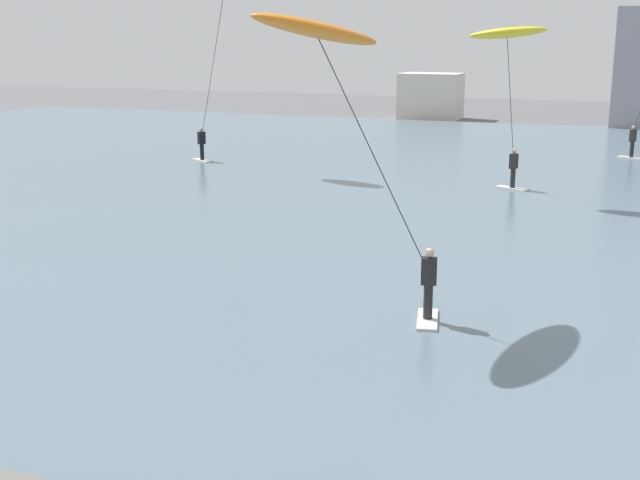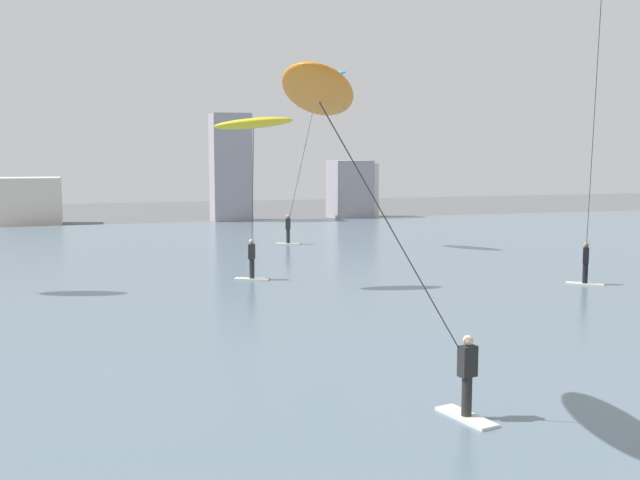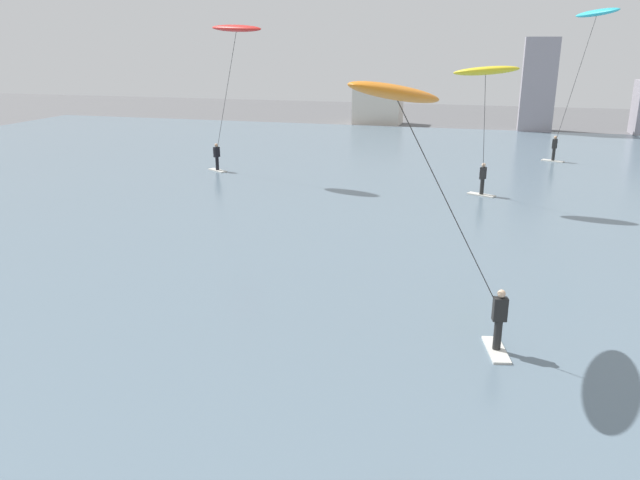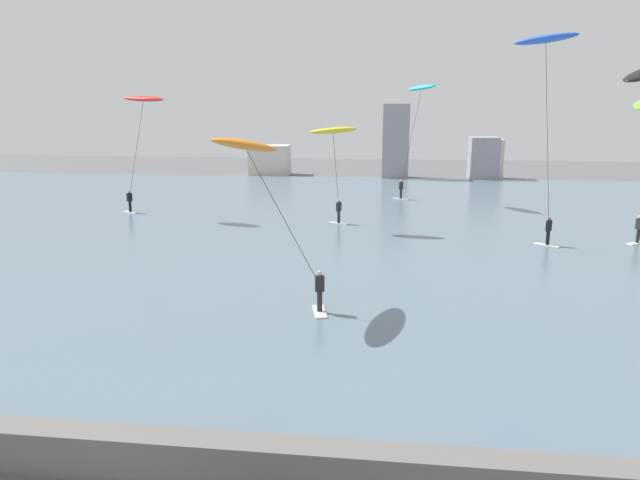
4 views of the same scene
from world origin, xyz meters
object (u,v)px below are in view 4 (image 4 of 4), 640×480
at_px(kitesurfer_orange, 251,155).
at_px(kitesurfer_blue, 546,64).
at_px(kitesurfer_yellow, 334,140).
at_px(kitesurfer_red, 142,109).
at_px(kitesurfer_cyan, 420,97).

xyz_separation_m(kitesurfer_orange, kitesurfer_blue, (12.56, 9.43, 3.76)).
relative_size(kitesurfer_yellow, kitesurfer_red, 0.78).
bearing_deg(kitesurfer_blue, kitesurfer_red, 161.73).
relative_size(kitesurfer_orange, kitesurfer_blue, 0.61).
height_order(kitesurfer_blue, kitesurfer_yellow, kitesurfer_blue).
distance_m(kitesurfer_yellow, kitesurfer_cyan, 12.42).
distance_m(kitesurfer_blue, kitesurfer_yellow, 12.84).
bearing_deg(kitesurfer_red, kitesurfer_blue, -18.27).
relative_size(kitesurfer_orange, kitesurfer_yellow, 1.03).
bearing_deg(kitesurfer_orange, kitesurfer_cyan, 74.19).
height_order(kitesurfer_red, kitesurfer_cyan, kitesurfer_cyan).
xyz_separation_m(kitesurfer_blue, kitesurfer_red, (-24.31, 8.03, -2.18)).
distance_m(kitesurfer_orange, kitesurfer_red, 21.10).
distance_m(kitesurfer_orange, kitesurfer_blue, 16.15).
bearing_deg(kitesurfer_red, kitesurfer_cyan, 23.08).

